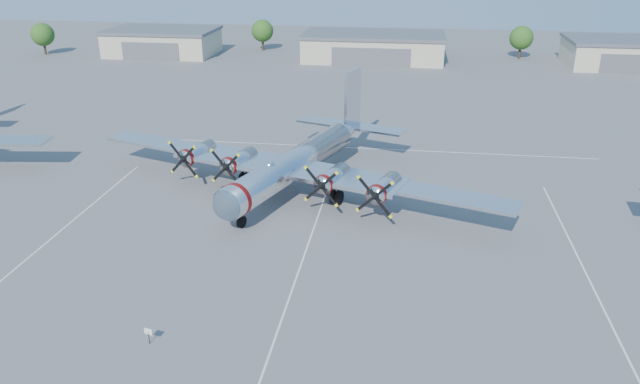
# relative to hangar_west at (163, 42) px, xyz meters

# --- Properties ---
(ground) EXTENTS (260.00, 260.00, 0.00)m
(ground) POSITION_rel_hangar_west_xyz_m (45.00, -81.96, -2.71)
(ground) COLOR #545456
(ground) RESTS_ON ground
(parking_lines) EXTENTS (60.00, 50.08, 0.01)m
(parking_lines) POSITION_rel_hangar_west_xyz_m (45.00, -83.71, -2.71)
(parking_lines) COLOR silver
(parking_lines) RESTS_ON ground
(hangar_west) EXTENTS (22.60, 14.60, 5.40)m
(hangar_west) POSITION_rel_hangar_west_xyz_m (0.00, 0.00, 0.00)
(hangar_west) COLOR #BCB795
(hangar_west) RESTS_ON ground
(hangar_center) EXTENTS (28.60, 14.60, 5.40)m
(hangar_center) POSITION_rel_hangar_west_xyz_m (45.00, -0.00, -0.00)
(hangar_center) COLOR #BCB795
(hangar_center) RESTS_ON ground
(hangar_east) EXTENTS (20.60, 14.60, 5.40)m
(hangar_east) POSITION_rel_hangar_west_xyz_m (93.00, 0.00, 0.00)
(hangar_east) COLOR #BCB795
(hangar_east) RESTS_ON ground
(tree_far_west) EXTENTS (4.80, 4.80, 6.64)m
(tree_far_west) POSITION_rel_hangar_west_xyz_m (-25.00, -3.96, 1.51)
(tree_far_west) COLOR #382619
(tree_far_west) RESTS_ON ground
(tree_west) EXTENTS (4.80, 4.80, 6.64)m
(tree_west) POSITION_rel_hangar_west_xyz_m (20.00, 8.04, 1.51)
(tree_west) COLOR #382619
(tree_west) RESTS_ON ground
(tree_east) EXTENTS (4.80, 4.80, 6.64)m
(tree_east) POSITION_rel_hangar_west_xyz_m (75.00, 6.04, 1.51)
(tree_east) COLOR #382619
(tree_east) RESTS_ON ground
(main_bomber_b29) EXTENTS (52.04, 43.33, 9.85)m
(main_bomber_b29) POSITION_rel_hangar_west_xyz_m (42.04, -70.65, -2.71)
(main_bomber_b29) COLOR silver
(main_bomber_b29) RESTS_ON ground
(info_placard) EXTENTS (0.58, 0.18, 1.12)m
(info_placard) POSITION_rel_hangar_west_xyz_m (37.17, -97.89, -1.92)
(info_placard) COLOR black
(info_placard) RESTS_ON ground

